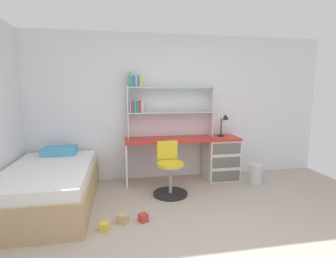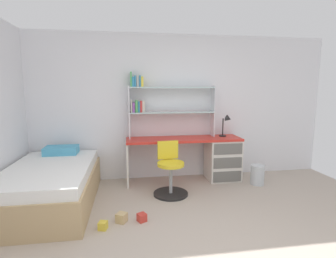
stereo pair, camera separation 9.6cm
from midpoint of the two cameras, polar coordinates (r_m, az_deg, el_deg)
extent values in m
cube|color=silver|center=(4.59, 0.93, 4.75)|extent=(5.73, 0.06, 2.51)
cube|color=red|center=(4.40, 4.16, -2.26)|extent=(1.94, 0.51, 0.04)
cube|color=silver|center=(4.69, 12.50, -6.49)|extent=(0.55, 0.48, 0.71)
cube|color=silver|center=(4.38, -8.28, -7.46)|extent=(0.03, 0.45, 0.71)
cube|color=#64625E|center=(4.54, 13.54, -10.18)|extent=(0.49, 0.01, 0.18)
cube|color=#64625E|center=(4.47, 13.65, -7.29)|extent=(0.49, 0.01, 0.18)
cube|color=#64625E|center=(4.41, 13.76, -4.31)|extent=(0.49, 0.01, 0.18)
cube|color=silver|center=(4.36, -7.95, 3.68)|extent=(0.02, 0.22, 0.88)
cube|color=silver|center=(4.61, 10.44, 3.89)|extent=(0.02, 0.22, 0.88)
cube|color=silver|center=(4.43, 1.51, 3.71)|extent=(1.43, 0.22, 0.02)
cube|color=silver|center=(4.41, 1.53, 9.14)|extent=(1.43, 0.22, 0.02)
cube|color=beige|center=(4.35, -7.44, 5.07)|extent=(0.02, 0.15, 0.21)
cube|color=purple|center=(4.35, -6.97, 4.75)|extent=(0.04, 0.16, 0.16)
cube|color=#4CA559|center=(4.35, -6.35, 5.02)|extent=(0.04, 0.16, 0.20)
cube|color=#338CBF|center=(4.35, -5.81, 4.89)|extent=(0.03, 0.13, 0.18)
cube|color=red|center=(4.36, -5.36, 4.96)|extent=(0.03, 0.14, 0.19)
cube|color=beige|center=(4.36, -4.82, 5.02)|extent=(0.04, 0.12, 0.20)
cube|color=#4CA559|center=(4.34, -7.52, 10.78)|extent=(0.03, 0.19, 0.24)
cube|color=#338CBF|center=(4.34, -7.06, 10.26)|extent=(0.04, 0.18, 0.16)
cube|color=#338CBF|center=(4.34, -6.62, 10.40)|extent=(0.02, 0.17, 0.18)
cube|color=beige|center=(4.35, -6.08, 10.44)|extent=(0.04, 0.13, 0.18)
cube|color=#338CBF|center=(4.35, -5.60, 10.44)|extent=(0.02, 0.20, 0.18)
cube|color=yellow|center=(4.35, -5.14, 10.34)|extent=(0.04, 0.20, 0.17)
cylinder|color=black|center=(4.66, 12.51, -1.48)|extent=(0.12, 0.12, 0.02)
cylinder|color=black|center=(4.63, 12.58, 0.44)|extent=(0.02, 0.02, 0.30)
cone|color=black|center=(4.60, 13.79, 2.23)|extent=(0.12, 0.11, 0.13)
cylinder|color=black|center=(4.02, 1.30, -14.06)|extent=(0.52, 0.52, 0.03)
cylinder|color=#A5A8AD|center=(3.94, 1.31, -11.23)|extent=(0.05, 0.05, 0.45)
cylinder|color=yellow|center=(3.86, 1.32, -7.74)|extent=(0.40, 0.40, 0.05)
cube|color=yellow|center=(3.99, 0.65, -4.62)|extent=(0.32, 0.07, 0.28)
cube|color=tan|center=(3.92, -23.77, -12.36)|extent=(1.11, 1.84, 0.42)
cube|color=white|center=(3.84, -24.03, -8.47)|extent=(1.05, 1.78, 0.14)
cube|color=#4CA5CC|center=(4.43, -21.89, -4.36)|extent=(0.50, 0.32, 0.12)
cylinder|color=silver|center=(4.63, 19.70, -9.49)|extent=(0.22, 0.22, 0.33)
cube|color=red|center=(3.29, -4.91, -18.86)|extent=(0.13, 0.13, 0.10)
cube|color=gold|center=(3.19, -13.28, -20.02)|extent=(0.11, 0.11, 0.09)
cube|color=tan|center=(3.30, -9.35, -18.74)|extent=(0.15, 0.15, 0.11)
camera|label=1|loc=(0.05, -89.23, 0.12)|focal=27.64mm
camera|label=2|loc=(0.05, 90.77, -0.12)|focal=27.64mm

